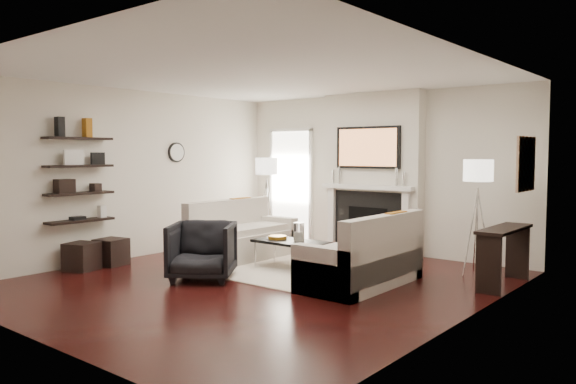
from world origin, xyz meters
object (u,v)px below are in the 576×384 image
Objects in this scene: coffee_table at (291,242)px; armchair at (202,248)px; lamp_left_shade at (267,166)px; lamp_right_shade at (478,170)px; loveseat_right_base at (361,269)px; loveseat_left_base at (243,245)px; ottoman_near at (111,252)px.

armchair is at bearing -112.08° from coffee_table.
lamp_left_shade and lamp_right_shade have the same top height.
loveseat_right_base is at bearing -27.91° from lamp_left_shade.
coffee_table is 2.75× the size of lamp_right_shade.
lamp_left_shade is (-1.17, 2.64, 1.03)m from armchair.
loveseat_right_base is 1.34m from coffee_table.
lamp_right_shade is (2.73, 2.62, 1.03)m from armchair.
armchair is at bearing -66.10° from lamp_left_shade.
lamp_left_shade is at bearing 114.33° from loveseat_left_base.
coffee_table is 1.35m from armchair.
lamp_left_shade reaches higher than loveseat_left_base.
lamp_right_shade is 5.48m from ottoman_near.
coffee_table is 2.41m from lamp_left_shade.
armchair reaches higher than coffee_table.
lamp_left_shade is 3.90m from lamp_right_shade.
loveseat_left_base is 3.77m from lamp_right_shade.
loveseat_left_base is at bearing 171.27° from loveseat_right_base.
loveseat_left_base is 1.64× the size of coffee_table.
loveseat_right_base is 3.83m from ottoman_near.
loveseat_right_base is 4.50× the size of ottoman_near.
ottoman_near is (-2.30, -1.47, -0.20)m from coffee_table.
loveseat_left_base is 4.50× the size of ottoman_near.
ottoman_near is (-3.61, -1.27, -0.01)m from loveseat_right_base.
lamp_left_shade is at bearing 179.68° from lamp_right_shade.
loveseat_right_base is (2.44, -0.37, 0.00)m from loveseat_left_base.
ottoman_near is at bearing -147.39° from coffee_table.
lamp_left_shade reaches higher than coffee_table.
lamp_left_shade is (-2.99, 1.58, 1.24)m from loveseat_right_base.
armchair reaches higher than loveseat_right_base.
lamp_right_shade reaches higher than coffee_table.
lamp_right_shade is at bearing 32.05° from ottoman_near.
lamp_right_shade is (3.90, -0.02, 0.00)m from lamp_left_shade.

